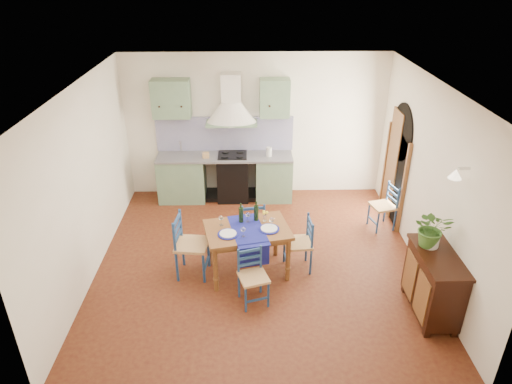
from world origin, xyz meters
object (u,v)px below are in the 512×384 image
dining_table (248,234)px  potted_plant (432,228)px  sideboard (433,282)px  chair_near (253,276)px

dining_table → potted_plant: potted_plant is taller
sideboard → potted_plant: potted_plant is taller
sideboard → dining_table: bearing=158.7°
potted_plant → dining_table: bearing=163.0°
chair_near → dining_table: bearing=95.5°
dining_table → sideboard: (2.43, -0.95, -0.17)m
chair_near → potted_plant: size_ratio=1.55×
sideboard → potted_plant: size_ratio=2.02×
dining_table → potted_plant: 2.54m
sideboard → potted_plant: bearing=103.6°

